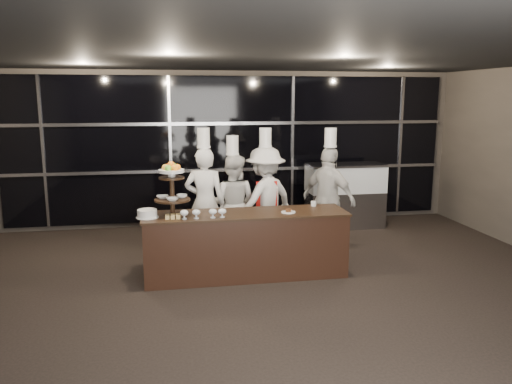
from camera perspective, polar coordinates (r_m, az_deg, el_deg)
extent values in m
plane|color=black|center=(5.50, 4.49, -16.27)|extent=(10.00, 10.00, 0.00)
plane|color=black|center=(4.93, 5.02, 16.57)|extent=(10.00, 10.00, 0.00)
plane|color=#473F38|center=(9.87, -2.75, 4.97)|extent=(9.00, 0.00, 9.00)
cube|color=black|center=(9.81, -2.70, 4.94)|extent=(8.60, 0.04, 2.80)
cube|color=#A5A5AA|center=(9.81, -2.64, 2.58)|extent=(8.60, 0.06, 0.06)
cube|color=#A5A5AA|center=(9.72, -2.69, 7.84)|extent=(8.60, 0.06, 0.06)
cube|color=#A5A5AA|center=(9.95, -23.14, 4.16)|extent=(0.05, 0.05, 2.80)
cube|color=#A5A5AA|center=(9.70, -9.75, 4.73)|extent=(0.05, 0.05, 2.80)
cube|color=#A5A5AA|center=(10.01, 4.18, 5.04)|extent=(0.05, 0.05, 2.80)
cube|color=#A5A5AA|center=(10.81, 16.13, 5.07)|extent=(0.05, 0.05, 2.80)
cube|color=black|center=(7.06, -1.17, -6.10)|extent=(2.80, 0.70, 0.90)
cube|color=black|center=(6.94, -1.19, -2.50)|extent=(2.84, 0.74, 0.03)
cylinder|color=black|center=(6.85, -9.49, -2.56)|extent=(0.24, 0.24, 0.03)
cylinder|color=black|center=(6.78, -9.58, 0.19)|extent=(0.06, 0.06, 0.70)
cylinder|color=black|center=(6.81, -9.54, -0.88)|extent=(0.48, 0.48, 0.02)
cylinder|color=black|center=(6.75, -9.62, 1.61)|extent=(0.34, 0.34, 0.02)
cylinder|color=white|center=(6.75, -9.63, 1.97)|extent=(0.10, 0.10, 0.06)
cylinder|color=white|center=(6.74, -9.65, 2.39)|extent=(0.34, 0.34, 0.04)
sphere|color=orange|center=(6.73, -8.98, 2.80)|extent=(0.09, 0.09, 0.09)
sphere|color=#66B02D|center=(6.80, -9.33, 2.87)|extent=(0.09, 0.09, 0.09)
sphere|color=#E04C12|center=(6.80, -10.00, 2.85)|extent=(0.09, 0.09, 0.09)
sphere|color=gold|center=(6.73, -10.34, 2.76)|extent=(0.09, 0.09, 0.09)
sphere|color=#65B12D|center=(6.66, -9.99, 2.69)|extent=(0.09, 0.09, 0.09)
sphere|color=orange|center=(6.66, -9.31, 2.71)|extent=(0.09, 0.09, 0.09)
sphere|color=orange|center=(6.73, -9.67, 3.12)|extent=(0.09, 0.09, 0.09)
imported|color=white|center=(6.86, -10.64, -0.56)|extent=(0.16, 0.16, 0.04)
imported|color=white|center=(6.86, -8.47, -0.46)|extent=(0.15, 0.15, 0.05)
imported|color=white|center=(6.68, -9.54, -0.82)|extent=(0.16, 0.16, 0.04)
cylinder|color=silver|center=(6.64, -8.20, -3.03)|extent=(0.07, 0.07, 0.01)
cylinder|color=silver|center=(6.63, -8.21, -2.77)|extent=(0.02, 0.02, 0.05)
ellipsoid|color=silver|center=(6.62, -8.22, -2.37)|extent=(0.11, 0.11, 0.08)
ellipsoid|color=#17BF61|center=(6.62, -8.22, -2.32)|extent=(0.08, 0.08, 0.05)
cylinder|color=silver|center=(6.65, -6.84, -2.98)|extent=(0.07, 0.07, 0.01)
cylinder|color=silver|center=(6.64, -6.85, -2.72)|extent=(0.02, 0.02, 0.05)
ellipsoid|color=silver|center=(6.63, -6.86, -2.32)|extent=(0.11, 0.11, 0.08)
ellipsoid|color=red|center=(6.63, -6.86, -2.28)|extent=(0.08, 0.08, 0.05)
cylinder|color=silver|center=(6.66, -4.95, -2.91)|extent=(0.07, 0.07, 0.01)
cylinder|color=silver|center=(6.66, -4.96, -2.65)|extent=(0.02, 0.02, 0.05)
ellipsoid|color=silver|center=(6.64, -4.96, -2.25)|extent=(0.11, 0.11, 0.08)
ellipsoid|color=beige|center=(6.64, -4.97, -2.21)|extent=(0.08, 0.08, 0.05)
cylinder|color=silver|center=(6.67, -3.88, -2.87)|extent=(0.07, 0.07, 0.01)
cylinder|color=silver|center=(6.67, -3.88, -2.61)|extent=(0.02, 0.02, 0.05)
ellipsoid|color=silver|center=(6.66, -3.89, -2.21)|extent=(0.11, 0.11, 0.08)
ellipsoid|color=#462A0E|center=(6.66, -3.89, -2.17)|extent=(0.08, 0.08, 0.05)
cylinder|color=white|center=(6.81, -12.31, -2.83)|extent=(0.30, 0.30, 0.01)
cylinder|color=white|center=(6.80, -12.33, -2.38)|extent=(0.26, 0.26, 0.10)
cube|color=#DAB56A|center=(6.65, -10.10, -2.87)|extent=(0.06, 0.06, 0.05)
cube|color=#DAB56A|center=(6.65, -9.49, -2.85)|extent=(0.06, 0.06, 0.05)
cube|color=#DAB56A|center=(6.65, -8.89, -2.83)|extent=(0.06, 0.06, 0.05)
cube|color=#DAB56A|center=(6.72, -10.10, -2.73)|extent=(0.06, 0.06, 0.05)
cube|color=#DAB56A|center=(6.72, -9.50, -2.71)|extent=(0.06, 0.06, 0.05)
cube|color=#DAB56A|center=(6.72, -8.91, -2.69)|extent=(0.06, 0.06, 0.05)
cylinder|color=white|center=(6.95, 3.71, -2.32)|extent=(0.20, 0.20, 0.01)
cylinder|color=#4C2814|center=(6.94, 3.72, -2.11)|extent=(0.08, 0.08, 0.04)
cylinder|color=white|center=(7.39, 6.59, -1.34)|extent=(0.08, 0.08, 0.07)
cube|color=#A5A5AA|center=(9.88, 10.06, -1.93)|extent=(1.46, 0.63, 0.70)
cube|color=silver|center=(9.77, 10.18, 1.50)|extent=(1.46, 0.63, 0.50)
cube|color=#FFC67F|center=(9.77, 10.18, 1.50)|extent=(1.36, 0.52, 0.40)
cube|color=#A5A5AA|center=(9.73, 10.23, 3.07)|extent=(1.48, 0.65, 0.04)
imported|color=white|center=(7.84, -5.87, -1.25)|extent=(0.72, 0.57, 1.74)
cylinder|color=white|center=(7.70, -6.02, 6.20)|extent=(0.19, 0.19, 0.30)
cylinder|color=white|center=(7.71, -5.99, 5.13)|extent=(0.21, 0.21, 0.03)
imported|color=silver|center=(8.07, -2.65, -1.35)|extent=(0.96, 0.87, 1.61)
cylinder|color=white|center=(7.92, -2.71, 5.40)|extent=(0.19, 0.19, 0.30)
cylinder|color=white|center=(7.94, -2.70, 4.36)|extent=(0.21, 0.21, 0.03)
imported|color=silver|center=(8.09, 1.05, -0.89)|extent=(1.28, 1.13, 1.72)
cylinder|color=white|center=(7.94, 1.08, 6.28)|extent=(0.19, 0.19, 0.30)
cylinder|color=white|center=(7.96, 1.07, 5.24)|extent=(0.21, 0.21, 0.03)
cube|color=#B6130E|center=(7.97, 1.22, -1.06)|extent=(0.34, 0.03, 0.64)
imported|color=silver|center=(8.21, 8.31, -0.83)|extent=(0.92, 1.07, 1.72)
cylinder|color=white|center=(8.07, 8.51, 6.22)|extent=(0.19, 0.19, 0.30)
cylinder|color=white|center=(8.08, 8.48, 5.19)|extent=(0.21, 0.21, 0.03)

